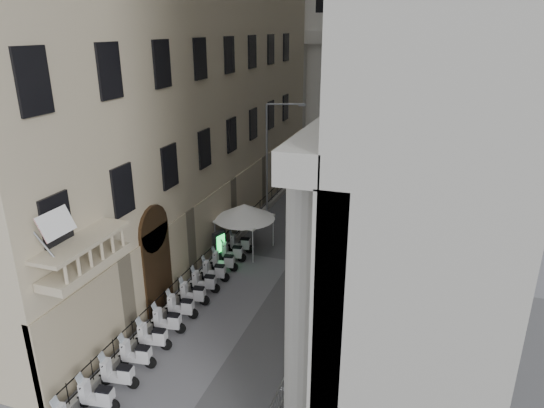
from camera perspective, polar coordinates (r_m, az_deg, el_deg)
The scene contains 25 objects.
far_building at distance 55.27m, azimuth 11.55°, elevation 21.21°, with size 22.00×10.00×30.00m, color #AAA8A1.
iron_fence at distance 30.62m, azimuth -6.21°, elevation -6.44°, with size 0.30×28.00×1.40m, color black, non-canonical shape.
blue_awning at distance 35.64m, azimuth 11.77°, elevation -2.80°, with size 1.60×3.00×3.00m, color navy, non-canonical shape.
flag at distance 21.36m, azimuth -21.00°, elevation -21.21°, with size 1.00×1.40×8.20m, color #9E0C11, non-canonical shape.
scooter_2 at distance 21.79m, azimuth -17.46°, elevation -19.77°, with size 0.56×1.40×1.50m, color silver, non-canonical shape.
scooter_3 at distance 22.59m, azimuth -15.48°, elevation -17.90°, with size 0.56×1.40×1.50m, color silver, non-canonical shape.
scooter_4 at distance 23.44m, azimuth -13.68°, elevation -16.14°, with size 0.56×1.40×1.50m, color silver, non-canonical shape.
scooter_5 at distance 24.33m, azimuth -12.03°, elevation -14.50°, with size 0.56×1.40×1.50m, color silver, non-canonical shape.
scooter_6 at distance 25.25m, azimuth -10.53°, elevation -12.96°, with size 0.56×1.40×1.50m, color silver, non-canonical shape.
scooter_7 at distance 26.21m, azimuth -9.15°, elevation -11.53°, with size 0.56×1.40×1.50m, color silver, non-canonical shape.
scooter_8 at distance 27.19m, azimuth -7.88°, elevation -10.19°, with size 0.56×1.40×1.50m, color silver, non-canonical shape.
scooter_9 at distance 28.20m, azimuth -6.71°, elevation -8.94°, with size 0.56×1.40×1.50m, color silver, non-canonical shape.
scooter_10 at distance 29.24m, azimuth -5.63°, elevation -7.78°, with size 0.56×1.40×1.50m, color silver, non-canonical shape.
scooter_11 at distance 30.29m, azimuth -4.63°, elevation -6.69°, with size 0.56×1.40×1.50m, color silver, non-canonical shape.
scooter_12 at distance 31.36m, azimuth -3.70°, elevation -5.68°, with size 0.56×1.40×1.50m, color silver, non-canonical shape.
barrier_2 at distance 21.64m, azimuth 2.87°, elevation -19.01°, with size 0.60×2.40×1.10m, color #95979C, non-canonical shape.
barrier_3 at distance 23.57m, azimuth 4.59°, elevation -15.33°, with size 0.60×2.40×1.10m, color #95979C, non-canonical shape.
barrier_4 at distance 25.60m, azimuth 6.00°, elevation -12.20°, with size 0.60×2.40×1.10m, color #95979C, non-canonical shape.
barrier_5 at distance 27.70m, azimuth 7.17°, elevation -9.54°, with size 0.60×2.40×1.10m, color #95979C, non-canonical shape.
security_tent at distance 30.93m, azimuth -3.45°, elevation -0.74°, with size 3.88×3.88×3.15m.
street_lamp at distance 34.79m, azimuth -0.03°, elevation 6.11°, with size 2.74×1.01×8.67m.
info_kiosk at distance 30.02m, azimuth -6.22°, elevation -4.92°, with size 0.54×0.96×1.95m.
pedestrian_a at distance 38.88m, azimuth 6.32°, elevation 0.84°, with size 0.62×0.41×1.71m, color #0D1637.
pedestrian_b at distance 39.68m, azimuth 8.23°, elevation 1.09°, with size 0.80×0.62×1.64m, color black.
pedestrian_c at distance 45.14m, azimuth 9.10°, elevation 3.45°, with size 0.83×0.54×1.71m, color black.
Camera 1 is at (7.46, -6.74, 13.67)m, focal length 32.00 mm.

